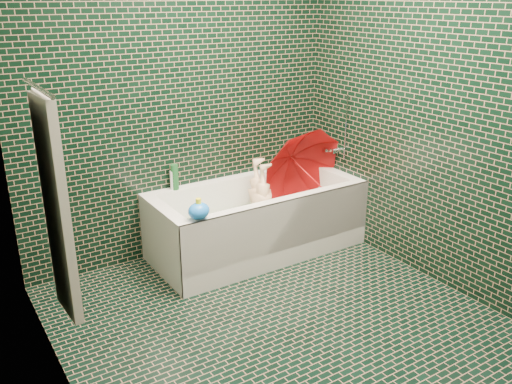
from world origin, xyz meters
TOP-DOWN VIEW (x-y plane):
  - floor at (0.00, 0.00)m, footprint 2.80×2.80m
  - wall_back at (0.00, 1.40)m, footprint 2.80×0.00m
  - wall_left at (-1.30, 0.00)m, footprint 0.00×2.80m
  - wall_right at (1.30, 0.00)m, footprint 0.00×2.80m
  - bathtub at (0.45, 1.01)m, footprint 1.70×0.75m
  - bath_mat at (0.45, 1.02)m, footprint 1.35×0.47m
  - water at (0.45, 1.02)m, footprint 1.48×0.53m
  - towel_rail at (-1.25, 0.25)m, footprint 0.02×0.58m
  - towel at (-1.24, 0.24)m, footprint 0.08×0.44m
  - faucet at (1.26, 1.02)m, footprint 0.18×0.19m
  - child at (0.51, 1.02)m, footprint 0.95×0.57m
  - umbrella at (0.93, 0.96)m, footprint 0.83×0.93m
  - soap_bottle_a at (1.18, 1.32)m, footprint 0.09×0.09m
  - soap_bottle_b at (1.20, 1.37)m, footprint 0.10×0.10m
  - soap_bottle_c at (1.05, 1.34)m, footprint 0.17×0.17m
  - bottle_right_tall at (1.10, 1.35)m, footprint 0.06×0.06m
  - bottle_right_pump at (1.24, 1.37)m, footprint 0.06×0.06m
  - bottle_left_tall at (-0.11, 1.34)m, footprint 0.06×0.06m
  - bottle_left_short at (-0.13, 1.34)m, footprint 0.06×0.06m
  - rubber_duck at (0.98, 1.36)m, footprint 0.11×0.08m
  - bath_toy at (-0.23, 0.69)m, footprint 0.18×0.15m

SIDE VIEW (x-z plane):
  - floor at x=0.00m, z-range 0.00..0.00m
  - bath_mat at x=0.45m, z-range 0.15..0.16m
  - bathtub at x=0.45m, z-range -0.06..0.49m
  - water at x=0.45m, z-range 0.30..0.30m
  - child at x=0.51m, z-range 0.19..0.43m
  - soap_bottle_a at x=1.18m, z-range 0.44..0.66m
  - soap_bottle_b at x=1.20m, z-range 0.45..0.65m
  - soap_bottle_c at x=1.05m, z-range 0.46..0.64m
  - umbrella at x=0.93m, z-range 0.10..1.05m
  - rubber_duck at x=0.98m, z-range 0.55..0.64m
  - bath_toy at x=-0.23m, z-range 0.54..0.69m
  - bottle_left_short at x=-0.13m, z-range 0.55..0.70m
  - bottle_right_pump at x=1.24m, z-range 0.55..0.71m
  - bottle_left_tall at x=-0.11m, z-range 0.55..0.75m
  - bottle_right_tall at x=1.10m, z-range 0.55..0.77m
  - faucet at x=1.26m, z-range 0.50..1.05m
  - towel at x=-1.24m, z-range 0.47..1.59m
  - wall_back at x=0.00m, z-range -0.15..2.65m
  - wall_left at x=-1.30m, z-range -0.15..2.65m
  - wall_right at x=1.30m, z-range -0.15..2.65m
  - towel_rail at x=-1.25m, z-range 1.59..1.61m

